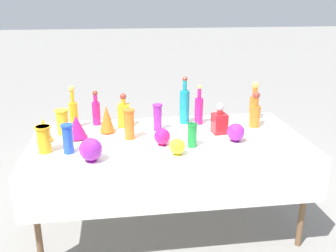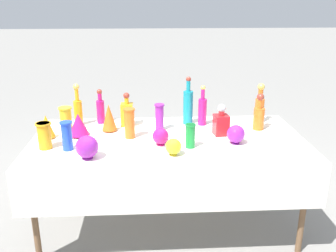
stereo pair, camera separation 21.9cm
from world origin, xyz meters
name	(u,v)px [view 1 (the left image)]	position (x,y,z in m)	size (l,w,h in m)	color
ground_plane	(168,223)	(0.00, 0.00, 0.00)	(40.00, 40.00, 0.00)	gray
display_table	(169,147)	(0.00, -0.04, 0.71)	(2.08, 1.05, 0.76)	white
tall_bottle_0	(73,111)	(-0.74, 0.36, 0.90)	(0.07, 0.07, 0.36)	orange
tall_bottle_1	(255,113)	(0.75, 0.17, 0.88)	(0.09, 0.09, 0.30)	orange
tall_bottle_2	(199,109)	(0.31, 0.31, 0.89)	(0.07, 0.07, 0.34)	#C61972
tall_bottle_3	(254,104)	(0.81, 0.35, 0.91)	(0.08, 0.08, 0.34)	orange
tall_bottle_4	(184,105)	(0.19, 0.34, 0.92)	(0.08, 0.08, 0.41)	teal
tall_bottle_5	(96,111)	(-0.55, 0.40, 0.88)	(0.07, 0.07, 0.30)	#C61972
square_decanter_0	(124,114)	(-0.33, 0.33, 0.87)	(0.10, 0.10, 0.28)	orange
square_decanter_1	(220,121)	(0.42, 0.06, 0.86)	(0.12, 0.12, 0.25)	red
slender_vase_0	(68,138)	(-0.72, -0.19, 0.87)	(0.09, 0.09, 0.21)	blue
slender_vase_1	(44,138)	(-0.89, -0.15, 0.86)	(0.11, 0.11, 0.19)	orange
slender_vase_2	(129,124)	(-0.29, 0.03, 0.88)	(0.09, 0.09, 0.23)	orange
slender_vase_3	(192,134)	(0.15, -0.19, 0.85)	(0.08, 0.08, 0.18)	#198C38
slender_vase_4	(158,117)	(-0.06, 0.19, 0.88)	(0.08, 0.08, 0.22)	purple
slender_vase_5	(62,121)	(-0.81, 0.21, 0.87)	(0.11, 0.11, 0.20)	yellow
fluted_vase_0	(44,130)	(-0.93, 0.06, 0.86)	(0.12, 0.12, 0.19)	orange
fluted_vase_1	(107,119)	(-0.46, 0.19, 0.88)	(0.12, 0.12, 0.22)	orange
fluted_vase_2	(76,127)	(-0.69, 0.09, 0.86)	(0.16, 0.16, 0.18)	#C61972
round_bowl_0	(91,150)	(-0.56, -0.35, 0.84)	(0.15, 0.15, 0.16)	purple
round_bowl_1	(236,132)	(0.49, -0.13, 0.83)	(0.13, 0.13, 0.14)	purple
round_bowl_2	(162,137)	(-0.06, -0.13, 0.83)	(0.12, 0.12, 0.13)	#C61972
round_bowl_3	(177,146)	(0.02, -0.32, 0.82)	(0.11, 0.11, 0.12)	yellow
price_tag_left	(231,158)	(0.36, -0.48, 0.78)	(0.05, 0.01, 0.04)	white
cardboard_box_behind_left	(191,144)	(0.45, 1.32, 0.16)	(0.58, 0.54, 0.41)	tan
cardboard_box_behind_right	(131,157)	(-0.26, 1.03, 0.17)	(0.51, 0.42, 0.42)	tan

